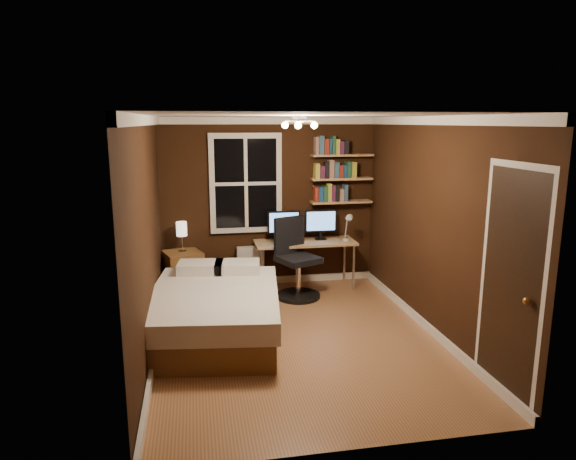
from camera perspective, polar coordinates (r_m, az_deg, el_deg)
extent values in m
plane|color=brown|center=(6.04, 0.94, -11.86)|extent=(4.20, 4.20, 0.00)
cube|color=black|center=(7.68, -2.10, 3.05)|extent=(3.20, 0.04, 2.50)
cube|color=black|center=(5.57, -15.39, -0.80)|extent=(0.04, 4.20, 2.50)
cube|color=black|center=(6.16, 15.74, 0.39)|extent=(0.04, 4.20, 2.50)
cube|color=white|center=(5.52, 1.03, 12.60)|extent=(3.20, 4.20, 0.02)
cube|color=white|center=(7.57, -4.71, 5.18)|extent=(1.06, 0.06, 1.46)
sphere|color=#BA863B|center=(4.66, 25.00, -7.16)|extent=(0.06, 0.06, 0.06)
cube|color=tan|center=(7.80, 5.92, 3.13)|extent=(0.92, 0.22, 0.03)
cube|color=tan|center=(7.75, 5.98, 5.68)|extent=(0.92, 0.22, 0.03)
cube|color=tan|center=(7.72, 6.03, 8.27)|extent=(0.92, 0.22, 0.03)
cube|color=brown|center=(6.07, -8.12, -10.25)|extent=(1.60, 2.11, 0.31)
cube|color=white|center=(5.97, -8.20, -7.83)|extent=(1.69, 2.17, 0.23)
cube|color=silver|center=(6.66, -9.69, -4.11)|extent=(0.61, 0.46, 0.14)
cube|color=silver|center=(6.62, -5.66, -4.09)|extent=(0.61, 0.46, 0.14)
cube|color=brown|center=(7.57, -11.54, -4.64)|extent=(0.62, 0.62, 0.61)
cube|color=silver|center=(7.74, -4.18, -4.08)|extent=(0.40, 0.14, 0.61)
cube|color=tan|center=(7.59, 1.91, -1.39)|extent=(1.49, 0.56, 0.04)
cylinder|color=beige|center=(7.34, -2.95, -4.71)|extent=(0.04, 0.04, 0.67)
cylinder|color=beige|center=(7.63, 7.30, -4.15)|extent=(0.04, 0.04, 0.67)
cylinder|color=beige|center=(7.80, -3.40, -3.72)|extent=(0.04, 0.04, 0.67)
cylinder|color=beige|center=(8.07, 6.28, -3.23)|extent=(0.04, 0.04, 0.67)
cylinder|color=black|center=(7.31, 1.14, -7.31)|extent=(0.62, 0.62, 0.05)
cylinder|color=silver|center=(7.23, 1.14, -5.37)|extent=(0.07, 0.07, 0.47)
cube|color=black|center=(7.16, 1.15, -3.28)|extent=(0.67, 0.67, 0.08)
cube|color=black|center=(7.26, 0.13, -0.58)|extent=(0.46, 0.25, 0.53)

